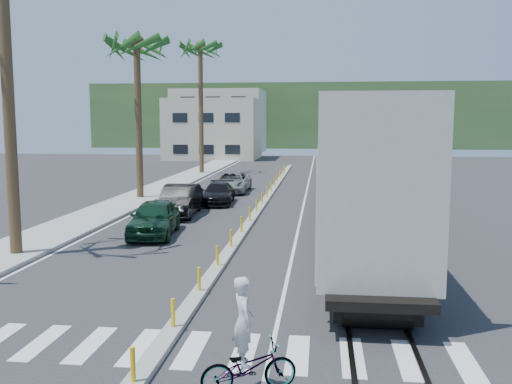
# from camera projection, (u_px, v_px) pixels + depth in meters

# --- Properties ---
(ground) EXTENTS (140.00, 140.00, 0.00)m
(ground) POSITION_uv_depth(u_px,v_px,m) (183.00, 318.00, 15.00)
(ground) COLOR #28282B
(ground) RESTS_ON ground
(sidewalk) EXTENTS (3.00, 90.00, 0.15)m
(sidewalk) POSITION_uv_depth(u_px,v_px,m) (151.00, 192.00, 40.60)
(sidewalk) COLOR gray
(sidewalk) RESTS_ON ground
(rails) EXTENTS (1.56, 100.00, 0.06)m
(rails) POSITION_uv_depth(u_px,v_px,m) (341.00, 190.00, 42.02)
(rails) COLOR black
(rails) RESTS_ON ground
(median) EXTENTS (0.45, 60.00, 0.85)m
(median) POSITION_uv_depth(u_px,v_px,m) (262.00, 204.00, 34.66)
(median) COLOR gray
(median) RESTS_ON ground
(crosswalk) EXTENTS (14.00, 2.20, 0.01)m
(crosswalk) POSITION_uv_depth(u_px,v_px,m) (162.00, 348.00, 13.03)
(crosswalk) COLOR silver
(crosswalk) RESTS_ON ground
(lane_markings) EXTENTS (9.42, 90.00, 0.01)m
(lane_markings) POSITION_uv_depth(u_px,v_px,m) (239.00, 195.00, 39.88)
(lane_markings) COLOR silver
(lane_markings) RESTS_ON ground
(freight_train) EXTENTS (3.00, 60.94, 5.85)m
(freight_train) POSITION_uv_depth(u_px,v_px,m) (342.00, 153.00, 40.11)
(freight_train) COLOR #ABAA9D
(freight_train) RESTS_ON ground
(palm_trees) EXTENTS (3.50, 37.20, 13.75)m
(palm_trees) POSITION_uv_depth(u_px,v_px,m) (143.00, 33.00, 36.94)
(palm_trees) COLOR brown
(palm_trees) RESTS_ON ground
(buildings) EXTENTS (38.00, 27.00, 10.00)m
(buildings) POSITION_uv_depth(u_px,v_px,m) (256.00, 126.00, 85.81)
(buildings) COLOR beige
(buildings) RESTS_ON ground
(hillside) EXTENTS (80.00, 20.00, 12.00)m
(hillside) POSITION_uv_depth(u_px,v_px,m) (304.00, 116.00, 112.81)
(hillside) COLOR #385628
(hillside) RESTS_ON ground
(car_lead) EXTENTS (2.88, 5.13, 1.61)m
(car_lead) POSITION_uv_depth(u_px,v_px,m) (154.00, 218.00, 25.64)
(car_lead) COLOR #11331F
(car_lead) RESTS_ON ground
(car_second) EXTENTS (2.31, 5.28, 1.68)m
(car_second) POSITION_uv_depth(u_px,v_px,m) (180.00, 200.00, 31.10)
(car_second) COLOR black
(car_second) RESTS_ON ground
(car_third) EXTENTS (2.31, 4.69, 1.30)m
(car_third) POSITION_uv_depth(u_px,v_px,m) (218.00, 193.00, 35.45)
(car_third) COLOR black
(car_third) RESTS_ON ground
(car_rear) EXTENTS (2.52, 5.31, 1.46)m
(car_rear) POSITION_uv_depth(u_px,v_px,m) (232.00, 182.00, 41.23)
(car_rear) COLOR #9B9EA0
(car_rear) RESTS_ON ground
(cyclist) EXTENTS (1.95, 2.33, 2.27)m
(cyclist) POSITION_uv_depth(u_px,v_px,m) (248.00, 357.00, 10.85)
(cyclist) COLOR #9EA0A5
(cyclist) RESTS_ON ground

